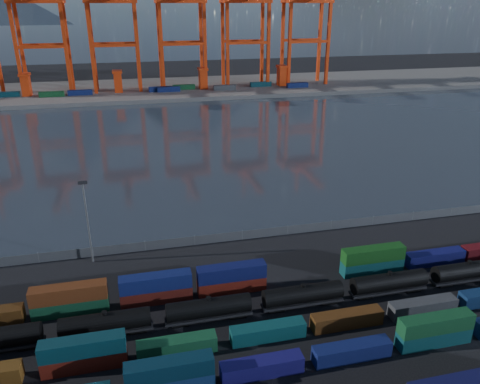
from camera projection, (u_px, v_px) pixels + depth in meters
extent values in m
plane|color=black|center=(285.00, 322.00, 72.85)|extent=(700.00, 700.00, 0.00)
plane|color=#2A333D|center=(191.00, 141.00, 167.38)|extent=(700.00, 700.00, 0.00)
cube|color=#514F4C|center=(165.00, 89.00, 261.53)|extent=(700.00, 70.00, 2.00)
cube|color=navy|center=(171.00, 383.00, 59.55)|extent=(11.21, 2.28, 2.43)
cube|color=#0B283A|center=(169.00, 368.00, 58.63)|extent=(11.21, 2.28, 2.43)
cube|color=navy|center=(262.00, 367.00, 62.17)|extent=(11.21, 2.28, 2.43)
cube|color=#101A53|center=(352.00, 351.00, 64.97)|extent=(11.21, 2.28, 2.43)
cube|color=#0E4449|center=(433.00, 337.00, 67.75)|extent=(11.21, 2.28, 2.43)
cube|color=#144E28|center=(436.00, 323.00, 66.83)|extent=(11.21, 2.28, 2.43)
cube|color=#61180E|center=(85.00, 361.00, 63.27)|extent=(11.23, 2.28, 2.43)
cube|color=#0B343E|center=(83.00, 346.00, 62.35)|extent=(11.23, 2.28, 2.43)
cube|color=#15512E|center=(177.00, 346.00, 65.96)|extent=(11.23, 2.28, 2.43)
cube|color=#0E4648|center=(268.00, 332.00, 68.85)|extent=(11.23, 2.28, 2.43)
cube|color=#522D10|center=(347.00, 319.00, 71.57)|extent=(11.23, 2.28, 2.43)
cube|color=#3A3C3F|center=(423.00, 307.00, 74.40)|extent=(11.23, 2.28, 2.43)
cube|color=#12462A|center=(71.00, 306.00, 74.46)|extent=(11.74, 2.39, 2.54)
cube|color=#662F14|center=(69.00, 293.00, 73.50)|extent=(11.74, 2.39, 2.54)
cube|color=#591911|center=(157.00, 295.00, 77.38)|extent=(11.74, 2.39, 2.54)
cube|color=navy|center=(156.00, 282.00, 76.42)|extent=(11.74, 2.39, 2.54)
cube|color=maroon|center=(232.00, 285.00, 80.14)|extent=(11.74, 2.39, 2.54)
cube|color=#0F164F|center=(232.00, 272.00, 79.18)|extent=(11.74, 2.39, 2.54)
cube|color=#0E4649|center=(372.00, 266.00, 85.84)|extent=(11.74, 2.39, 2.54)
cube|color=#155118|center=(373.00, 254.00, 84.88)|extent=(11.74, 2.39, 2.54)
cube|color=#12135A|center=(434.00, 258.00, 88.65)|extent=(11.74, 2.39, 2.54)
cube|color=black|center=(29.00, 345.00, 67.55)|extent=(2.53, 1.82, 0.61)
cylinder|color=black|center=(105.00, 322.00, 69.14)|extent=(13.17, 2.94, 2.94)
cylinder|color=black|center=(104.00, 313.00, 68.53)|extent=(0.81, 0.81, 0.51)
cube|color=black|center=(107.00, 331.00, 69.76)|extent=(13.67, 2.03, 0.41)
cube|color=black|center=(75.00, 338.00, 68.93)|extent=(2.53, 1.82, 0.61)
cube|color=black|center=(138.00, 329.00, 70.89)|extent=(2.53, 1.82, 0.61)
cylinder|color=black|center=(209.00, 307.00, 72.49)|extent=(13.17, 2.94, 2.94)
cylinder|color=black|center=(208.00, 299.00, 71.88)|extent=(0.81, 0.81, 0.51)
cube|color=black|center=(209.00, 316.00, 73.10)|extent=(13.67, 2.03, 0.41)
cube|color=black|center=(180.00, 322.00, 72.27)|extent=(2.53, 1.82, 0.61)
cube|color=black|center=(237.00, 314.00, 74.24)|extent=(2.53, 1.82, 0.61)
cylinder|color=black|center=(303.00, 294.00, 75.84)|extent=(13.17, 2.94, 2.94)
cylinder|color=black|center=(303.00, 285.00, 75.22)|extent=(0.81, 0.81, 0.51)
cube|color=black|center=(302.00, 302.00, 76.45)|extent=(13.67, 2.03, 0.41)
cube|color=black|center=(276.00, 308.00, 75.62)|extent=(2.53, 1.82, 0.61)
cube|color=black|center=(328.00, 300.00, 77.59)|extent=(2.53, 1.82, 0.61)
cylinder|color=black|center=(389.00, 282.00, 79.18)|extent=(13.17, 2.94, 2.94)
cylinder|color=black|center=(390.00, 273.00, 78.57)|extent=(0.81, 0.81, 0.51)
cube|color=black|center=(388.00, 290.00, 79.80)|extent=(13.67, 2.03, 0.41)
cube|color=black|center=(363.00, 295.00, 78.97)|extent=(2.53, 1.82, 0.61)
cube|color=black|center=(411.00, 288.00, 80.93)|extent=(2.53, 1.82, 0.61)
cylinder|color=black|center=(468.00, 270.00, 82.53)|extent=(13.17, 2.94, 2.94)
cylinder|color=black|center=(470.00, 262.00, 81.92)|extent=(0.81, 0.81, 0.51)
cube|color=black|center=(466.00, 278.00, 83.14)|extent=(13.67, 2.03, 0.41)
cube|color=black|center=(444.00, 283.00, 82.31)|extent=(2.53, 1.82, 0.61)
cube|color=#595B5E|center=(242.00, 235.00, 97.68)|extent=(160.00, 0.06, 2.00)
cylinder|color=slate|center=(39.00, 258.00, 89.01)|extent=(0.12, 0.12, 2.20)
cylinder|color=slate|center=(93.00, 251.00, 91.17)|extent=(0.12, 0.12, 2.20)
cylinder|color=slate|center=(145.00, 246.00, 93.33)|extent=(0.12, 0.12, 2.20)
cylinder|color=slate|center=(195.00, 240.00, 95.49)|extent=(0.12, 0.12, 2.20)
cylinder|color=slate|center=(242.00, 235.00, 97.65)|extent=(0.12, 0.12, 2.20)
cylinder|color=slate|center=(288.00, 230.00, 99.80)|extent=(0.12, 0.12, 2.20)
cylinder|color=slate|center=(331.00, 225.00, 101.96)|extent=(0.12, 0.12, 2.20)
cylinder|color=slate|center=(373.00, 220.00, 104.12)|extent=(0.12, 0.12, 2.20)
cylinder|color=slate|center=(413.00, 216.00, 106.28)|extent=(0.12, 0.12, 2.20)
cylinder|color=slate|center=(451.00, 212.00, 108.44)|extent=(0.12, 0.12, 2.20)
cylinder|color=slate|center=(88.00, 224.00, 86.76)|extent=(0.36, 0.36, 16.00)
cube|color=black|center=(82.00, 182.00, 83.62)|extent=(1.60, 0.40, 0.60)
cube|color=red|center=(17.00, 52.00, 227.56)|extent=(1.66, 1.66, 46.68)
cube|color=red|center=(22.00, 50.00, 238.76)|extent=(1.66, 1.66, 46.68)
cube|color=red|center=(66.00, 51.00, 232.48)|extent=(1.66, 1.66, 46.68)
cube|color=red|center=(69.00, 49.00, 243.69)|extent=(1.66, 1.66, 46.68)
cube|color=red|center=(41.00, 47.00, 229.14)|extent=(22.82, 1.45, 1.45)
cube|color=red|center=(45.00, 45.00, 240.35)|extent=(22.82, 1.45, 1.45)
cube|color=red|center=(36.00, 1.00, 226.80)|extent=(25.93, 14.52, 2.28)
cube|color=red|center=(92.00, 51.00, 235.11)|extent=(1.66, 1.66, 46.68)
cube|color=red|center=(93.00, 48.00, 246.32)|extent=(1.66, 1.66, 46.68)
cube|color=red|center=(138.00, 50.00, 240.04)|extent=(1.66, 1.66, 46.68)
cube|color=red|center=(137.00, 48.00, 251.25)|extent=(1.66, 1.66, 46.68)
cube|color=red|center=(114.00, 45.00, 236.70)|extent=(22.82, 1.45, 1.45)
cube|color=red|center=(115.00, 43.00, 247.90)|extent=(22.82, 1.45, 1.45)
cube|color=red|center=(110.00, 1.00, 234.36)|extent=(25.93, 14.52, 2.28)
cube|color=red|center=(162.00, 49.00, 242.67)|extent=(1.66, 1.66, 46.68)
cube|color=red|center=(160.00, 47.00, 253.88)|extent=(1.66, 1.66, 46.68)
cube|color=red|center=(205.00, 48.00, 247.60)|extent=(1.66, 1.66, 46.68)
cube|color=red|center=(201.00, 46.00, 258.80)|extent=(1.66, 1.66, 46.68)
cube|color=red|center=(183.00, 44.00, 244.25)|extent=(22.82, 1.45, 1.45)
cube|color=red|center=(181.00, 42.00, 255.46)|extent=(22.82, 1.45, 1.45)
cube|color=red|center=(180.00, 1.00, 241.91)|extent=(25.93, 14.52, 2.28)
cube|color=red|center=(228.00, 48.00, 250.23)|extent=(1.66, 1.66, 46.68)
cube|color=red|center=(223.00, 46.00, 261.43)|extent=(1.66, 1.66, 46.68)
cube|color=red|center=(268.00, 47.00, 255.15)|extent=(1.66, 1.66, 46.68)
cube|color=red|center=(262.00, 45.00, 266.36)|extent=(1.66, 1.66, 46.68)
cube|color=red|center=(248.00, 43.00, 251.81)|extent=(22.82, 1.45, 1.45)
cube|color=red|center=(243.00, 41.00, 263.01)|extent=(22.82, 1.45, 1.45)
cube|color=red|center=(246.00, 1.00, 249.47)|extent=(25.93, 14.52, 2.28)
cube|color=red|center=(289.00, 46.00, 257.78)|extent=(1.66, 1.66, 46.68)
cube|color=red|center=(282.00, 44.00, 268.99)|extent=(1.66, 1.66, 46.68)
cube|color=red|center=(328.00, 46.00, 262.71)|extent=(1.66, 1.66, 46.68)
cube|color=red|center=(319.00, 44.00, 273.92)|extent=(1.66, 1.66, 46.68)
cube|color=red|center=(309.00, 42.00, 259.36)|extent=(22.82, 1.45, 1.45)
cube|color=red|center=(301.00, 40.00, 270.57)|extent=(22.82, 1.45, 1.45)
cube|color=red|center=(307.00, 1.00, 257.03)|extent=(25.93, 14.52, 2.28)
cube|color=navy|center=(169.00, 89.00, 247.00)|extent=(12.00, 2.44, 2.60)
cube|color=navy|center=(297.00, 85.00, 258.89)|extent=(12.00, 2.44, 2.60)
cube|color=navy|center=(160.00, 89.00, 247.34)|extent=(12.00, 2.44, 2.60)
cube|color=#0C3842|center=(7.00, 94.00, 233.17)|extent=(12.00, 2.44, 2.60)
cube|color=#3F4244|center=(224.00, 88.00, 251.64)|extent=(12.00, 2.44, 2.60)
cube|color=#144C23|center=(52.00, 94.00, 233.96)|extent=(12.00, 2.44, 2.60)
cube|color=navy|center=(80.00, 93.00, 238.09)|extent=(12.00, 2.44, 2.60)
cube|color=#144C23|center=(184.00, 87.00, 253.20)|extent=(12.00, 2.44, 2.60)
cube|color=#0C3842|center=(261.00, 84.00, 261.91)|extent=(12.00, 2.44, 2.60)
cube|color=red|center=(26.00, 86.00, 235.14)|extent=(4.00, 6.00, 10.00)
cube|color=red|center=(24.00, 75.00, 233.06)|extent=(5.00, 7.00, 1.20)
cube|color=red|center=(118.00, 82.00, 244.86)|extent=(4.00, 6.00, 10.00)
cube|color=red|center=(117.00, 72.00, 242.78)|extent=(5.00, 7.00, 1.20)
cube|color=red|center=(203.00, 79.00, 254.57)|extent=(4.00, 6.00, 10.00)
cube|color=red|center=(203.00, 69.00, 252.49)|extent=(5.00, 7.00, 1.20)
cube|color=red|center=(282.00, 76.00, 264.29)|extent=(4.00, 6.00, 10.00)
cube|color=red|center=(282.00, 66.00, 262.21)|extent=(5.00, 7.00, 1.20)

